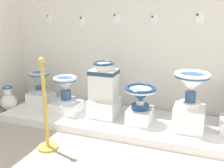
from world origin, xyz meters
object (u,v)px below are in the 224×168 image
at_px(antique_toilet_squat_floral, 104,80).
at_px(plinth_block_pale_glazed, 140,115).
at_px(plinth_block_slender_white, 189,118).
at_px(info_placard_first, 50,18).
at_px(decorative_vase_companion, 9,102).
at_px(antique_toilet_slender_white, 192,83).
at_px(info_placard_second, 83,21).
at_px(plinth_block_leftmost, 67,107).
at_px(info_placard_third, 117,18).
at_px(info_placard_fourth, 154,20).
at_px(plinth_block_squat_floral, 104,107).
at_px(antique_toilet_rightmost, 40,80).
at_px(plinth_block_rightmost, 41,98).
at_px(antique_toilet_pale_glazed, 140,94).
at_px(info_placard_fifth, 200,18).
at_px(stanchion_post_near_left, 46,119).
at_px(antique_toilet_leftmost, 65,86).

distance_m(antique_toilet_squat_floral, plinth_block_pale_glazed, 0.64).
relative_size(plinth_block_slender_white, info_placard_first, 2.74).
xyz_separation_m(plinth_block_pale_glazed, decorative_vase_companion, (-1.98, -0.09, -0.03)).
height_order(antique_toilet_slender_white, info_placard_second, info_placard_second).
height_order(plinth_block_leftmost, plinth_block_slender_white, plinth_block_slender_white).
distance_m(info_placard_third, decorative_vase_companion, 2.01).
bearing_deg(plinth_block_leftmost, antique_toilet_slender_white, 0.49).
bearing_deg(info_placard_fourth, plinth_block_squat_floral, -137.39).
distance_m(plinth_block_slender_white, info_placard_second, 2.02).
height_order(antique_toilet_squat_floral, info_placard_fourth, info_placard_fourth).
bearing_deg(antique_toilet_rightmost, antique_toilet_squat_floral, -5.57).
relative_size(plinth_block_leftmost, antique_toilet_squat_floral, 0.76).
bearing_deg(antique_toilet_squat_floral, plinth_block_squat_floral, -135.00).
height_order(antique_toilet_squat_floral, decorative_vase_companion, antique_toilet_squat_floral).
height_order(plinth_block_rightmost, plinth_block_pale_glazed, plinth_block_pale_glazed).
distance_m(plinth_block_leftmost, plinth_block_slender_white, 1.63).
height_order(antique_toilet_pale_glazed, antique_toilet_slender_white, antique_toilet_slender_white).
bearing_deg(info_placard_fifth, antique_toilet_slender_white, -91.29).
bearing_deg(antique_toilet_pale_glazed, info_placard_second, 152.35).
distance_m(plinth_block_squat_floral, info_placard_fifth, 1.67).
xyz_separation_m(antique_toilet_squat_floral, info_placard_fourth, (0.53, 0.49, 0.76)).
bearing_deg(plinth_block_squat_floral, info_placard_first, 155.79).
distance_m(antique_toilet_pale_glazed, stanchion_post_near_left, 1.16).
height_order(antique_toilet_leftmost, plinth_block_squat_floral, antique_toilet_leftmost).
relative_size(plinth_block_rightmost, plinth_block_leftmost, 0.94).
bearing_deg(antique_toilet_leftmost, antique_toilet_pale_glazed, 0.82).
distance_m(antique_toilet_leftmost, plinth_block_pale_glazed, 1.08).
distance_m(plinth_block_slender_white, info_placard_fifth, 1.26).
relative_size(info_placard_second, stanchion_post_near_left, 0.14).
height_order(plinth_block_slender_white, info_placard_fifth, info_placard_fifth).
xyz_separation_m(antique_toilet_rightmost, plinth_block_leftmost, (0.54, -0.17, -0.30)).
height_order(antique_toilet_leftmost, info_placard_fifth, info_placard_fifth).
bearing_deg(plinth_block_squat_floral, plinth_block_pale_glazed, -5.63).
bearing_deg(plinth_block_squat_floral, stanchion_post_near_left, -110.64).
bearing_deg(antique_toilet_pale_glazed, antique_toilet_leftmost, -179.18).
xyz_separation_m(antique_toilet_pale_glazed, antique_toilet_slender_white, (0.59, -0.00, 0.19)).
bearing_deg(info_placard_fifth, info_placard_fourth, -180.00).
bearing_deg(stanchion_post_near_left, antique_toilet_leftmost, 105.19).
xyz_separation_m(antique_toilet_rightmost, antique_toilet_slender_white, (2.17, -0.16, 0.20)).
relative_size(info_placard_fifth, decorative_vase_companion, 0.35).
bearing_deg(plinth_block_pale_glazed, stanchion_post_near_left, -135.71).
bearing_deg(antique_toilet_squat_floral, info_placard_fifth, 23.91).
xyz_separation_m(plinth_block_slender_white, antique_toilet_slender_white, (0.00, 0.00, 0.43)).
distance_m(plinth_block_rightmost, antique_toilet_pale_glazed, 1.61).
xyz_separation_m(antique_toilet_slender_white, info_placard_first, (-2.18, 0.54, 0.69)).
xyz_separation_m(plinth_block_slender_white, decorative_vase_companion, (-2.57, -0.09, -0.07)).
relative_size(plinth_block_pale_glazed, info_placard_fifth, 2.67).
bearing_deg(info_placard_third, antique_toilet_squat_floral, -90.80).
bearing_deg(info_placard_third, decorative_vase_companion, -156.99).
bearing_deg(plinth_block_leftmost, plinth_block_pale_glazed, 0.82).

